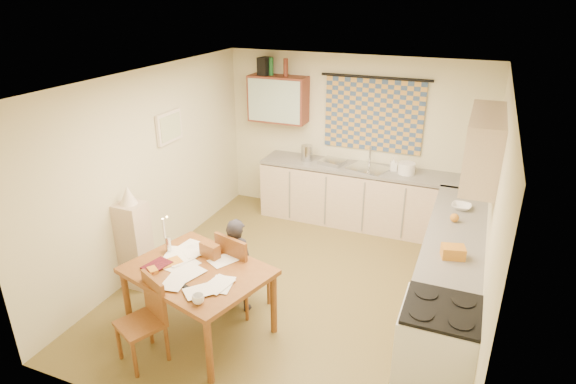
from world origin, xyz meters
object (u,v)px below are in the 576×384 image
at_px(stove, 436,356).
at_px(person, 237,265).
at_px(counter_right, 450,274).
at_px(dining_table, 200,300).
at_px(counter_back, 368,198).
at_px(chair_far, 244,284).
at_px(shelf_stand, 135,245).

xyz_separation_m(stove, person, (-2.19, 0.57, 0.07)).
xyz_separation_m(counter_right, dining_table, (-2.37, -1.37, -0.07)).
distance_m(counter_right, person, 2.35).
bearing_deg(counter_back, stove, -67.07).
bearing_deg(stove, chair_far, 164.24).
relative_size(person, shelf_stand, 1.03).
xyz_separation_m(counter_right, chair_far, (-2.13, -0.83, -0.15)).
relative_size(dining_table, person, 1.42).
bearing_deg(stove, counter_right, 90.00).
distance_m(counter_right, chair_far, 2.29).
bearing_deg(chair_far, shelf_stand, 18.23).
bearing_deg(dining_table, person, 86.39).
distance_m(stove, chair_far, 2.22).
bearing_deg(counter_back, shelf_stand, -130.12).
bearing_deg(stove, person, 165.43).
bearing_deg(dining_table, stove, 14.39).
distance_m(chair_far, person, 0.27).
relative_size(dining_table, chair_far, 1.65).
distance_m(dining_table, chair_far, 0.59).
relative_size(counter_back, dining_table, 2.08).
height_order(counter_right, shelf_stand, shelf_stand).
relative_size(counter_right, dining_table, 1.86).
bearing_deg(person, shelf_stand, 5.02).
bearing_deg(counter_back, dining_table, -108.53).
distance_m(dining_table, shelf_stand, 1.27).
distance_m(person, shelf_stand, 1.35).
height_order(chair_far, person, person).
bearing_deg(shelf_stand, counter_right, 14.33).
xyz_separation_m(counter_back, person, (-0.85, -2.58, 0.11)).
bearing_deg(dining_table, counter_right, 45.97).
xyz_separation_m(counter_right, person, (-2.19, -0.86, 0.11)).
relative_size(dining_table, shelf_stand, 1.47).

